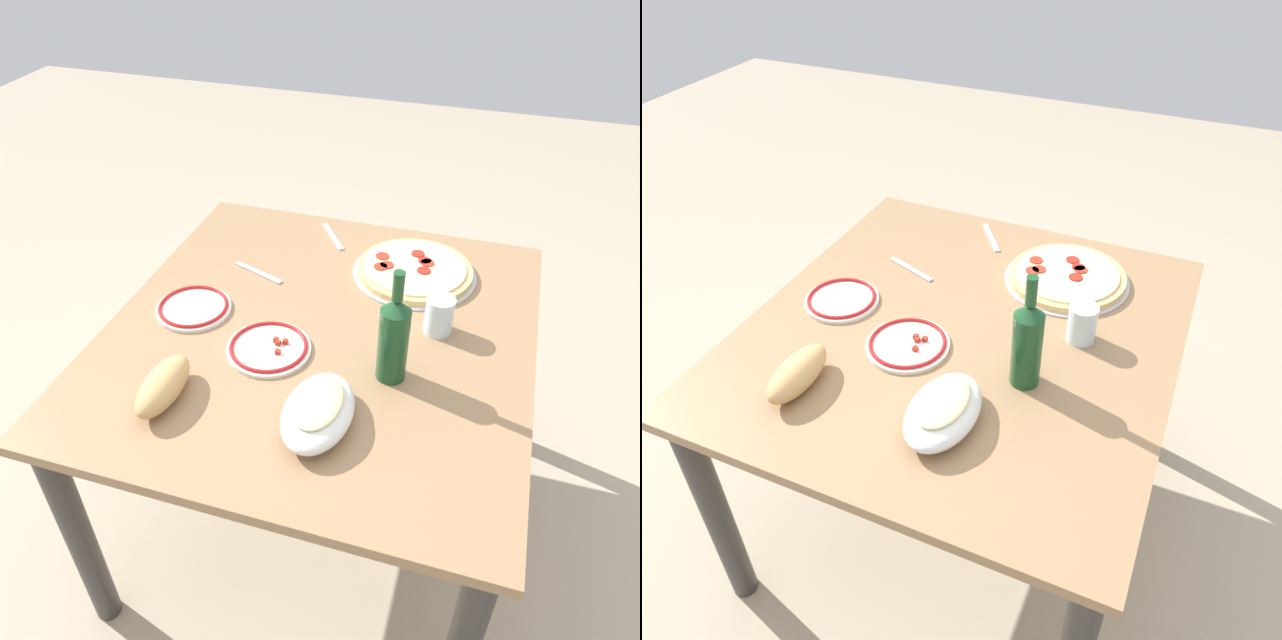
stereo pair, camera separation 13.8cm
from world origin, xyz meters
The scene contains 11 objects.
ground_plane centered at (0.00, 0.00, 0.00)m, with size 8.00×8.00×0.00m, color tan.
dining_table centered at (0.00, 0.00, 0.64)m, with size 1.15×1.07×0.76m.
pepperoni_pizza centered at (-0.32, 0.19, 0.77)m, with size 0.35×0.35×0.03m.
baked_pasta_dish centered at (0.31, 0.09, 0.80)m, with size 0.24×0.15×0.08m.
wine_bottle centered at (0.12, 0.21, 0.87)m, with size 0.07×0.07×0.29m.
water_glass centered at (-0.08, 0.29, 0.81)m, with size 0.07×0.07×0.10m, color silver.
side_plate_near centered at (0.02, -0.35, 0.77)m, with size 0.20×0.20×0.02m.
side_plate_far centered at (0.12, -0.10, 0.77)m, with size 0.21×0.21×0.02m.
bread_loaf centered at (0.34, -0.26, 0.80)m, with size 0.20×0.08×0.08m, color tan.
fork_left centered at (-0.46, -0.10, 0.76)m, with size 0.17×0.02×0.01m, color #B7B7BC.
fork_right centered at (-0.19, -0.25, 0.76)m, with size 0.17×0.02×0.01m, color #B7B7BC.
Camera 1 is at (1.19, 0.37, 1.76)m, focal length 34.89 mm.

